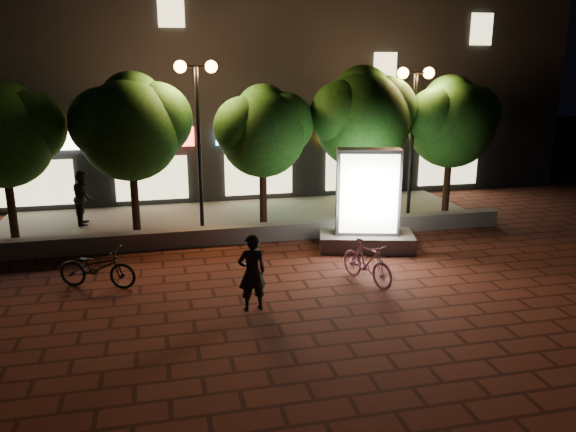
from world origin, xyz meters
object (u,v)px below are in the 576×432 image
object	(u,v)px
tree_left	(131,124)
rider	(252,272)
ad_kiosk	(367,209)
tree_mid	(264,128)
tree_far_left	(4,132)
street_lamp_right	(414,104)
pedestrian	(84,197)
tree_far_right	(452,119)
scooter_pink	(367,262)
scooter_parked	(97,268)
street_lamp_left	(197,103)
tree_right	(363,115)

from	to	relation	value
tree_left	rider	distance (m)	7.27
ad_kiosk	rider	size ratio (longest dim) A/B	1.71
ad_kiosk	tree_mid	bearing A→B (deg)	130.15
tree_far_left	tree_left	xyz separation A→B (m)	(3.50, 0.00, 0.15)
street_lamp_right	pedestrian	world-z (taller)	street_lamp_right
tree_left	pedestrian	distance (m)	3.30
tree_left	tree_far_right	distance (m)	10.50
tree_left	ad_kiosk	world-z (taller)	tree_left
ad_kiosk	scooter_pink	world-z (taller)	ad_kiosk
tree_mid	scooter_parked	world-z (taller)	tree_mid
street_lamp_left	scooter_parked	distance (m)	5.99
tree_far_left	street_lamp_right	distance (m)	12.47
tree_left	street_lamp_right	size ratio (longest dim) A/B	0.98
tree_right	scooter_pink	size ratio (longest dim) A/B	2.88
tree_right	tree_far_right	world-z (taller)	tree_right
ad_kiosk	scooter_parked	bearing A→B (deg)	-169.53
tree_mid	tree_right	size ratio (longest dim) A/B	0.89
tree_left	street_lamp_left	bearing A→B (deg)	-7.70
tree_far_left	ad_kiosk	size ratio (longest dim) A/B	1.58
street_lamp_left	rider	world-z (taller)	street_lamp_left
tree_right	street_lamp_left	world-z (taller)	street_lamp_left
tree_mid	scooter_pink	distance (m)	6.21
scooter_pink	scooter_parked	size ratio (longest dim) A/B	0.93
scooter_parked	pedestrian	bearing A→B (deg)	29.25
scooter_pink	rider	bearing A→B (deg)	176.58
tree_far_left	scooter_pink	bearing A→B (deg)	-31.00
street_lamp_left	pedestrian	distance (m)	5.04
tree_left	pedestrian	bearing A→B (deg)	141.10
street_lamp_left	ad_kiosk	distance (m)	5.92
tree_right	pedestrian	xyz separation A→B (m)	(-9.01, 1.38, -2.59)
tree_right	rider	world-z (taller)	tree_right
tree_far_left	pedestrian	distance (m)	3.24
scooter_pink	rider	world-z (taller)	rider
street_lamp_left	pedestrian	bearing A→B (deg)	155.80
tree_far_right	scooter_pink	bearing A→B (deg)	-132.95
tree_left	tree_mid	size ratio (longest dim) A/B	1.09
rider	scooter_parked	size ratio (longest dim) A/B	0.91
tree_mid	scooter_parked	distance (m)	6.97
tree_right	ad_kiosk	bearing A→B (deg)	-106.97
tree_far_right	ad_kiosk	bearing A→B (deg)	-144.77
scooter_pink	scooter_parked	distance (m)	6.43
tree_mid	tree_right	xyz separation A→B (m)	(3.31, 0.00, 0.35)
ad_kiosk	pedestrian	size ratio (longest dim) A/B	1.63
ad_kiosk	scooter_parked	size ratio (longest dim) A/B	1.55
tree_mid	pedestrian	size ratio (longest dim) A/B	2.51
pedestrian	tree_far_right	bearing A→B (deg)	-96.64
pedestrian	ad_kiosk	bearing A→B (deg)	-117.82
pedestrian	tree_far_left	bearing A→B (deg)	127.38
tree_mid	street_lamp_right	xyz separation A→B (m)	(4.95, -0.26, 0.68)
pedestrian	tree_left	bearing A→B (deg)	-129.09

